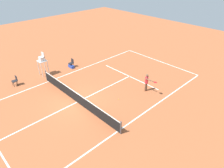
{
  "coord_description": "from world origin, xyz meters",
  "views": [
    {
      "loc": [
        -12.0,
        7.45,
        10.02
      ],
      "look_at": [
        -0.85,
        -3.22,
        0.8
      ],
      "focal_mm": 32.68,
      "sensor_mm": 36.0,
      "label": 1
    }
  ],
  "objects_px": {
    "umpire_chair": "(42,61)",
    "courtside_chair_near": "(15,80)",
    "equipment_bag": "(71,66)",
    "player_serving": "(147,81)",
    "tennis_ball": "(119,99)",
    "courtside_chair_mid": "(71,63)"
  },
  "relations": [
    {
      "from": "umpire_chair",
      "to": "equipment_bag",
      "type": "relative_size",
      "value": 3.17
    },
    {
      "from": "tennis_ball",
      "to": "umpire_chair",
      "type": "bearing_deg",
      "value": 15.68
    },
    {
      "from": "umpire_chair",
      "to": "equipment_bag",
      "type": "xyz_separation_m",
      "value": [
        -0.51,
        -2.94,
        -1.46
      ]
    },
    {
      "from": "equipment_bag",
      "to": "umpire_chair",
      "type": "bearing_deg",
      "value": 80.2
    },
    {
      "from": "tennis_ball",
      "to": "courtside_chair_near",
      "type": "relative_size",
      "value": 0.07
    },
    {
      "from": "tennis_ball",
      "to": "courtside_chair_near",
      "type": "bearing_deg",
      "value": 32.54
    },
    {
      "from": "player_serving",
      "to": "courtside_chair_mid",
      "type": "xyz_separation_m",
      "value": [
        8.78,
        2.07,
        -0.47
      ]
    },
    {
      "from": "umpire_chair",
      "to": "courtside_chair_near",
      "type": "relative_size",
      "value": 2.54
    },
    {
      "from": "courtside_chair_near",
      "to": "player_serving",
      "type": "bearing_deg",
      "value": -138.44
    },
    {
      "from": "umpire_chair",
      "to": "equipment_bag",
      "type": "bearing_deg",
      "value": -99.8
    },
    {
      "from": "tennis_ball",
      "to": "player_serving",
      "type": "bearing_deg",
      "value": -105.62
    },
    {
      "from": "player_serving",
      "to": "umpire_chair",
      "type": "distance_m",
      "value": 10.56
    },
    {
      "from": "umpire_chair",
      "to": "courtside_chair_mid",
      "type": "distance_m",
      "value": 3.28
    },
    {
      "from": "player_serving",
      "to": "courtside_chair_mid",
      "type": "distance_m",
      "value": 9.04
    },
    {
      "from": "courtside_chair_near",
      "to": "equipment_bag",
      "type": "relative_size",
      "value": 1.25
    },
    {
      "from": "player_serving",
      "to": "courtside_chair_near",
      "type": "bearing_deg",
      "value": -52.6
    },
    {
      "from": "player_serving",
      "to": "umpire_chair",
      "type": "relative_size",
      "value": 0.7
    },
    {
      "from": "player_serving",
      "to": "equipment_bag",
      "type": "relative_size",
      "value": 2.22
    },
    {
      "from": "tennis_ball",
      "to": "courtside_chair_near",
      "type": "height_order",
      "value": "courtside_chair_near"
    },
    {
      "from": "umpire_chair",
      "to": "tennis_ball",
      "type": "bearing_deg",
      "value": -164.32
    },
    {
      "from": "player_serving",
      "to": "tennis_ball",
      "type": "bearing_deg",
      "value": -19.78
    },
    {
      "from": "courtside_chair_mid",
      "to": "equipment_bag",
      "type": "bearing_deg",
      "value": 121.93
    }
  ]
}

